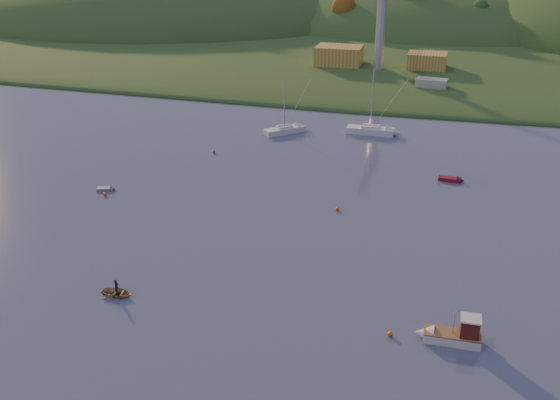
% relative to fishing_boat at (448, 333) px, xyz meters
% --- Properties ---
extents(far_shore, '(620.00, 220.00, 1.50)m').
position_rel_fishing_boat_xyz_m(far_shore, '(-20.96, 209.91, -0.82)').
color(far_shore, '#27471C').
rests_on(far_shore, ground).
extents(shore_slope, '(640.00, 150.00, 7.00)m').
position_rel_fishing_boat_xyz_m(shore_slope, '(-20.96, 144.91, -0.82)').
color(shore_slope, '#27471C').
rests_on(shore_slope, ground).
extents(hill_left_far, '(120.00, 100.00, 32.00)m').
position_rel_fishing_boat_xyz_m(hill_left_far, '(-180.96, 194.91, -0.82)').
color(hill_left_far, '#27471C').
rests_on(hill_left_far, ground).
extents(hill_left, '(170.00, 140.00, 44.00)m').
position_rel_fishing_boat_xyz_m(hill_left, '(-110.96, 179.91, -0.82)').
color(hill_left, '#27471C').
rests_on(hill_left, ground).
extents(hill_center, '(140.00, 120.00, 36.00)m').
position_rel_fishing_boat_xyz_m(hill_center, '(-10.96, 189.91, -0.82)').
color(hill_center, '#27471C').
rests_on(hill_center, ground).
extents(hillside_trees, '(280.00, 50.00, 32.00)m').
position_rel_fishing_boat_xyz_m(hillside_trees, '(-20.96, 164.91, -0.82)').
color(hillside_trees, '#1C4418').
rests_on(hillside_trees, ground).
extents(wharf, '(42.00, 16.00, 2.40)m').
position_rel_fishing_boat_xyz_m(wharf, '(-15.96, 101.91, 0.38)').
color(wharf, slate).
rests_on(wharf, ground).
extents(shed_west, '(11.00, 8.00, 4.80)m').
position_rel_fishing_boat_xyz_m(shed_west, '(-28.96, 102.91, 3.98)').
color(shed_west, olive).
rests_on(shed_west, wharf).
extents(shed_east, '(9.00, 7.00, 4.00)m').
position_rel_fishing_boat_xyz_m(shed_east, '(-7.96, 103.91, 3.58)').
color(shed_east, olive).
rests_on(shed_east, wharf).
extents(dock_crane, '(3.20, 28.00, 20.30)m').
position_rel_fishing_boat_xyz_m(dock_crane, '(-18.96, 98.30, 16.35)').
color(dock_crane, '#B7B7BC').
rests_on(dock_crane, wharf).
extents(fishing_boat, '(5.87, 1.91, 3.73)m').
position_rel_fishing_boat_xyz_m(fishing_boat, '(0.00, 0.00, 0.00)').
color(fishing_boat, silver).
rests_on(fishing_boat, ground).
extents(sailboat_near, '(6.86, 6.74, 10.26)m').
position_rel_fishing_boat_xyz_m(sailboat_near, '(-29.90, 54.82, -0.14)').
color(sailboat_near, silver).
rests_on(sailboat_near, ground).
extents(sailboat_far, '(8.34, 2.51, 11.57)m').
position_rel_fishing_boat_xyz_m(sailboat_far, '(-14.99, 58.55, -0.08)').
color(sailboat_far, silver).
rests_on(sailboat_far, ground).
extents(canoe, '(3.21, 2.33, 0.65)m').
position_rel_fishing_boat_xyz_m(canoe, '(-32.35, -1.11, -0.50)').
color(canoe, '#A18858').
rests_on(canoe, ground).
extents(paddler, '(0.39, 0.58, 1.58)m').
position_rel_fishing_boat_xyz_m(paddler, '(-32.35, -1.11, -0.04)').
color(paddler, black).
rests_on(paddler, ground).
extents(red_tender, '(3.80, 1.53, 1.27)m').
position_rel_fishing_boat_xyz_m(red_tender, '(-0.02, 39.34, -0.56)').
color(red_tender, maroon).
rests_on(red_tender, ground).
extents(grey_dinghy, '(2.80, 1.83, 0.98)m').
position_rel_fishing_boat_xyz_m(grey_dinghy, '(-46.97, 23.09, -0.62)').
color(grey_dinghy, slate).
rests_on(grey_dinghy, ground).
extents(work_vessel, '(15.83, 7.14, 3.94)m').
position_rel_fishing_boat_xyz_m(work_vessel, '(-5.96, 87.91, 0.58)').
color(work_vessel, '#51596B').
rests_on(work_vessel, ground).
extents(buoy_0, '(0.50, 0.50, 0.50)m').
position_rel_fishing_boat_xyz_m(buoy_0, '(-5.04, -0.64, -0.57)').
color(buoy_0, '#E54E0C').
rests_on(buoy_0, ground).
extents(buoy_1, '(0.50, 0.50, 0.50)m').
position_rel_fishing_boat_xyz_m(buoy_1, '(-14.64, 24.86, -0.57)').
color(buoy_1, '#E54E0C').
rests_on(buoy_1, ground).
extents(buoy_2, '(0.50, 0.50, 0.50)m').
position_rel_fishing_boat_xyz_m(buoy_2, '(-46.47, 21.15, -0.57)').
color(buoy_2, '#E54E0C').
rests_on(buoy_2, ground).
extents(buoy_3, '(0.50, 0.50, 0.50)m').
position_rel_fishing_boat_xyz_m(buoy_3, '(-38.29, 41.65, -0.57)').
color(buoy_3, '#E54E0C').
rests_on(buoy_3, ground).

